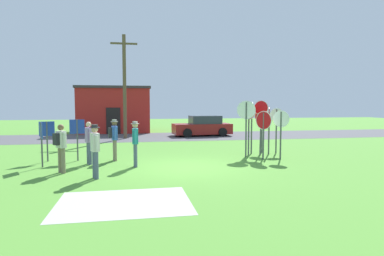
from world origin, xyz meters
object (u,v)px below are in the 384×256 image
at_px(stop_sign_rear_right, 246,118).
at_px(stop_sign_tallest, 281,126).
at_px(info_panel_leftmost, 42,136).
at_px(info_panel_rightmost, 77,132).
at_px(person_with_sunhat, 61,145).
at_px(info_panel_middle, 47,134).
at_px(stop_sign_nearest, 262,122).
at_px(person_in_teal, 95,148).
at_px(person_near_signs, 135,141).
at_px(stop_sign_center_cluster, 249,122).
at_px(stop_sign_leaning_left, 264,126).
at_px(stop_sign_far_back, 269,123).
at_px(person_on_left, 114,137).
at_px(stop_sign_leaning_right, 261,118).
at_px(utility_pole, 125,85).
at_px(person_holding_notes, 89,140).
at_px(stop_sign_low_front, 276,123).
at_px(parked_car_on_street, 203,127).
at_px(stop_sign_rear_left, 252,118).

bearing_deg(stop_sign_rear_right, stop_sign_tallest, -37.08).
height_order(info_panel_leftmost, info_panel_rightmost, info_panel_rightmost).
xyz_separation_m(person_with_sunhat, info_panel_middle, (-1.04, 2.52, 0.16)).
bearing_deg(person_with_sunhat, stop_sign_nearest, 20.18).
bearing_deg(person_in_teal, person_with_sunhat, 139.76).
distance_m(stop_sign_nearest, person_near_signs, 6.63).
height_order(stop_sign_center_cluster, info_panel_leftmost, stop_sign_center_cluster).
distance_m(stop_sign_leaning_left, person_near_signs, 5.50).
height_order(stop_sign_far_back, person_on_left, stop_sign_far_back).
distance_m(stop_sign_leaning_right, info_panel_middle, 9.37).
bearing_deg(stop_sign_leaning_right, utility_pole, 126.25).
bearing_deg(stop_sign_far_back, person_near_signs, -162.31).
height_order(stop_sign_center_cluster, person_near_signs, stop_sign_center_cluster).
xyz_separation_m(info_panel_middle, info_panel_rightmost, (1.21, -0.06, 0.05)).
xyz_separation_m(stop_sign_far_back, info_panel_leftmost, (-9.73, -1.47, -0.32)).
height_order(stop_sign_rear_right, stop_sign_nearest, stop_sign_rear_right).
bearing_deg(stop_sign_tallest, stop_sign_far_back, 86.30).
distance_m(info_panel_middle, info_panel_rightmost, 1.21).
bearing_deg(person_holding_notes, stop_sign_tallest, -2.07).
relative_size(stop_sign_tallest, person_near_signs, 1.21).
bearing_deg(stop_sign_tallest, info_panel_rightmost, 171.93).
distance_m(stop_sign_nearest, stop_sign_tallest, 1.94).
distance_m(stop_sign_low_front, person_near_signs, 7.18).
relative_size(stop_sign_center_cluster, person_holding_notes, 1.38).
bearing_deg(person_on_left, stop_sign_leaning_right, 2.19).
bearing_deg(stop_sign_leaning_left, stop_sign_center_cluster, 100.37).
height_order(parked_car_on_street, person_on_left, person_on_left).
xyz_separation_m(stop_sign_rear_right, stop_sign_leaning_left, (0.49, -0.82, -0.32)).
bearing_deg(stop_sign_center_cluster, stop_sign_rear_right, -125.09).
relative_size(utility_pole, stop_sign_leaning_left, 3.39).
distance_m(utility_pole, stop_sign_leaning_right, 10.92).
relative_size(utility_pole, parked_car_on_street, 1.60).
xyz_separation_m(stop_sign_far_back, person_holding_notes, (-8.07, -1.15, -0.54)).
bearing_deg(stop_sign_leaning_right, person_in_teal, -153.40).
relative_size(stop_sign_nearest, stop_sign_leaning_right, 0.86).
distance_m(info_panel_leftmost, info_panel_rightmost, 1.65).
relative_size(info_panel_leftmost, info_panel_rightmost, 0.98).
xyz_separation_m(parked_car_on_street, person_in_teal, (-6.39, -13.14, 0.30)).
xyz_separation_m(stop_sign_far_back, stop_sign_low_front, (0.51, 0.31, -0.03)).
height_order(stop_sign_center_cluster, stop_sign_rear_left, stop_sign_rear_left).
bearing_deg(stop_sign_rear_left, stop_sign_rear_right, -125.67).
relative_size(person_holding_notes, person_in_teal, 0.97).
xyz_separation_m(person_holding_notes, info_panel_rightmost, (-0.58, 0.92, 0.25)).
xyz_separation_m(stop_sign_rear_right, person_holding_notes, (-6.74, -0.64, -0.80)).
bearing_deg(stop_sign_leaning_right, stop_sign_leaning_left, -106.73).
relative_size(stop_sign_nearest, stop_sign_tallest, 1.04).
bearing_deg(person_on_left, info_panel_rightmost, 170.80).
xyz_separation_m(person_with_sunhat, person_in_teal, (1.26, -1.06, 0.00)).
bearing_deg(stop_sign_rear_left, person_near_signs, -157.52).
height_order(stop_sign_leaning_left, stop_sign_low_front, stop_sign_low_front).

